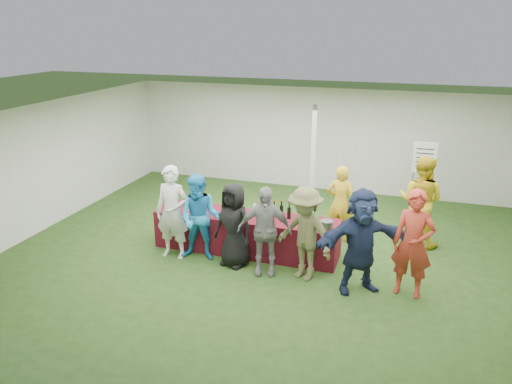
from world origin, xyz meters
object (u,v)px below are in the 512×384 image
(staff_pourer, at_px, (340,203))
(staff_back, at_px, (420,201))
(customer_3, at_px, (264,231))
(customer_5, at_px, (361,241))
(dump_bucket, at_px, (326,225))
(customer_6, at_px, (413,244))
(customer_0, at_px, (172,212))
(wine_list_sign, at_px, (424,164))
(customer_4, at_px, (305,234))
(customer_2, at_px, (234,225))
(serving_table, at_px, (246,233))
(customer_1, at_px, (200,218))

(staff_pourer, distance_m, staff_back, 1.57)
(customer_3, relative_size, customer_5, 0.91)
(dump_bucket, xyz_separation_m, customer_6, (1.49, -0.48, 0.07))
(customer_0, distance_m, customer_6, 4.33)
(wine_list_sign, xyz_separation_m, customer_3, (-2.58, -3.58, -0.50))
(customer_6, bearing_deg, customer_4, -170.66)
(staff_back, bearing_deg, customer_2, 49.46)
(staff_back, relative_size, customer_6, 1.01)
(customer_4, bearing_deg, customer_0, -158.13)
(customer_2, relative_size, customer_6, 0.87)
(staff_back, xyz_separation_m, customer_2, (-3.19, -2.05, -0.13))
(customer_0, distance_m, customer_3, 1.85)
(customer_0, xyz_separation_m, customer_4, (2.56, -0.06, -0.06))
(wine_list_sign, xyz_separation_m, staff_pourer, (-1.54, -1.71, -0.52))
(serving_table, bearing_deg, dump_bucket, -7.83)
(dump_bucket, height_order, customer_1, customer_1)
(customer_0, bearing_deg, customer_5, -3.13)
(wine_list_sign, bearing_deg, customer_4, -117.75)
(customer_2, height_order, customer_4, customer_4)
(customer_5, bearing_deg, customer_1, 143.79)
(customer_4, bearing_deg, wine_list_sign, 85.43)
(customer_1, bearing_deg, dump_bucket, 2.22)
(customer_1, bearing_deg, customer_6, -8.49)
(customer_3, bearing_deg, wine_list_sign, 40.68)
(customer_1, height_order, customer_5, customer_5)
(customer_3, height_order, customer_4, customer_4)
(customer_3, height_order, customer_5, customer_5)
(serving_table, xyz_separation_m, customer_0, (-1.24, -0.65, 0.52))
(customer_1, height_order, customer_3, customer_1)
(staff_back, distance_m, customer_3, 3.37)
(staff_pourer, height_order, customer_4, customer_4)
(customer_4, bearing_deg, staff_pourer, 103.32)
(dump_bucket, bearing_deg, customer_6, -17.90)
(customer_2, distance_m, customer_5, 2.31)
(customer_5, bearing_deg, dump_bucket, 106.61)
(customer_1, distance_m, customer_6, 3.80)
(customer_0, relative_size, customer_3, 1.10)
(customer_0, distance_m, customer_5, 3.52)
(customer_0, distance_m, customer_1, 0.54)
(serving_table, xyz_separation_m, staff_back, (3.17, 1.44, 0.55))
(customer_6, bearing_deg, wine_list_sign, 97.78)
(staff_back, relative_size, customer_2, 1.17)
(customer_3, xyz_separation_m, customer_6, (2.49, 0.05, 0.09))
(staff_pourer, relative_size, customer_6, 0.88)
(staff_pourer, distance_m, customer_4, 1.86)
(staff_pourer, bearing_deg, staff_back, -161.67)
(wine_list_sign, relative_size, customer_5, 1.00)
(wine_list_sign, bearing_deg, customer_2, -132.91)
(serving_table, xyz_separation_m, customer_1, (-0.71, -0.58, 0.46))
(wine_list_sign, relative_size, staff_back, 0.98)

